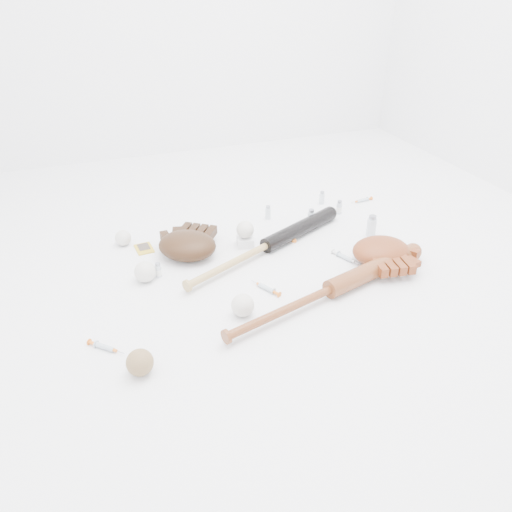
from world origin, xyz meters
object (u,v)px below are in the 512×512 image
object	(u,v)px
glove_dark	(187,245)
pedestal	(245,241)
bat_dark	(267,245)
bat_wood	(331,289)

from	to	relation	value
glove_dark	pedestal	bearing A→B (deg)	35.28
glove_dark	pedestal	size ratio (longest dim) A/B	4.06
bat_dark	glove_dark	xyz separation A→B (m)	(-0.32, 0.09, 0.02)
bat_wood	glove_dark	bearing A→B (deg)	115.96
bat_wood	glove_dark	xyz separation A→B (m)	(-0.42, 0.47, 0.02)
pedestal	bat_wood	bearing A→B (deg)	-70.79
bat_dark	pedestal	world-z (taller)	bat_dark
bat_dark	pedestal	size ratio (longest dim) A/B	12.88
bat_dark	bat_wood	distance (m)	0.40
bat_dark	pedestal	distance (m)	0.11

